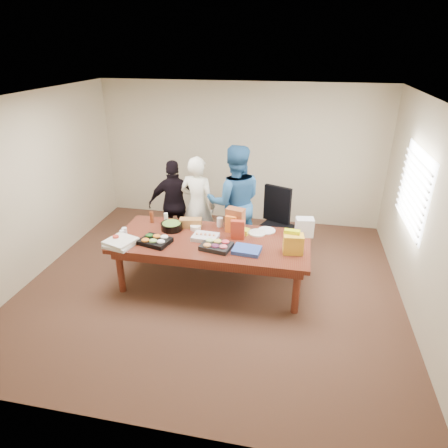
% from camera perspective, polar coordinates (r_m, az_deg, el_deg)
% --- Properties ---
extents(floor, '(5.50, 5.00, 0.02)m').
position_cam_1_polar(floor, '(5.96, -1.74, -8.80)').
color(floor, '#47301E').
rests_on(floor, ground).
extents(ceiling, '(5.50, 5.00, 0.02)m').
position_cam_1_polar(ceiling, '(4.98, -2.17, 18.11)').
color(ceiling, white).
rests_on(ceiling, wall_back).
extents(wall_back, '(5.50, 0.04, 2.70)m').
position_cam_1_polar(wall_back, '(7.66, 2.40, 10.26)').
color(wall_back, beige).
rests_on(wall_back, floor).
extents(wall_front, '(5.50, 0.04, 2.70)m').
position_cam_1_polar(wall_front, '(3.25, -12.29, -12.94)').
color(wall_front, beige).
rests_on(wall_front, floor).
extents(wall_left, '(0.04, 5.00, 2.70)m').
position_cam_1_polar(wall_left, '(6.50, -26.36, 4.85)').
color(wall_left, beige).
rests_on(wall_left, floor).
extents(wall_right, '(0.04, 5.00, 2.70)m').
position_cam_1_polar(wall_right, '(5.44, 27.58, 0.90)').
color(wall_right, beige).
rests_on(wall_right, floor).
extents(window_panel, '(0.03, 1.40, 1.10)m').
position_cam_1_polar(window_panel, '(5.92, 26.22, 4.60)').
color(window_panel, white).
rests_on(window_panel, wall_right).
extents(window_blinds, '(0.04, 1.36, 1.00)m').
position_cam_1_polar(window_blinds, '(5.91, 25.85, 4.65)').
color(window_blinds, beige).
rests_on(window_blinds, wall_right).
extents(conference_table, '(2.80, 1.20, 0.75)m').
position_cam_1_polar(conference_table, '(5.76, -1.79, -5.62)').
color(conference_table, '#4C1C0F').
rests_on(conference_table, floor).
extents(office_chair, '(0.75, 0.75, 1.14)m').
position_cam_1_polar(office_chair, '(6.45, 7.58, -0.31)').
color(office_chair, black).
rests_on(office_chair, floor).
extents(person_center, '(0.67, 0.50, 1.68)m').
position_cam_1_polar(person_center, '(6.52, -3.89, 2.78)').
color(person_center, white).
rests_on(person_center, floor).
extents(person_right, '(1.07, 0.92, 1.90)m').
position_cam_1_polar(person_right, '(6.34, 1.59, 3.23)').
color(person_right, '#265889').
rests_on(person_right, floor).
extents(person_left, '(0.98, 0.60, 1.56)m').
position_cam_1_polar(person_left, '(6.76, -7.21, 2.90)').
color(person_left, black).
rests_on(person_left, floor).
extents(veggie_tray, '(0.48, 0.41, 0.06)m').
position_cam_1_polar(veggie_tray, '(5.55, -10.12, -2.51)').
color(veggie_tray, black).
rests_on(veggie_tray, conference_table).
extents(fruit_tray, '(0.46, 0.39, 0.06)m').
position_cam_1_polar(fruit_tray, '(5.33, -1.12, -3.29)').
color(fruit_tray, black).
rests_on(fruit_tray, conference_table).
extents(sheet_cake, '(0.38, 0.29, 0.06)m').
position_cam_1_polar(sheet_cake, '(5.58, -2.76, -1.94)').
color(sheet_cake, silver).
rests_on(sheet_cake, conference_table).
extents(salad_bowl, '(0.38, 0.38, 0.11)m').
position_cam_1_polar(salad_bowl, '(5.90, -7.73, -0.34)').
color(salad_bowl, black).
rests_on(salad_bowl, conference_table).
extents(chip_bag_blue, '(0.40, 0.31, 0.06)m').
position_cam_1_polar(chip_bag_blue, '(5.25, 3.38, -3.86)').
color(chip_bag_blue, '#2C4A9F').
rests_on(chip_bag_blue, conference_table).
extents(chip_bag_red, '(0.20, 0.09, 0.29)m').
position_cam_1_polar(chip_bag_red, '(5.53, 2.03, -0.86)').
color(chip_bag_red, '#AC331C').
rests_on(chip_bag_red, conference_table).
extents(chip_bag_yellow, '(0.21, 0.10, 0.31)m').
position_cam_1_polar(chip_bag_yellow, '(5.29, 9.92, -2.41)').
color(chip_bag_yellow, '#E1F409').
rests_on(chip_bag_yellow, conference_table).
extents(chip_bag_orange, '(0.17, 0.10, 0.26)m').
position_cam_1_polar(chip_bag_orange, '(5.73, 1.03, -0.03)').
color(chip_bag_orange, orange).
rests_on(chip_bag_orange, conference_table).
extents(mayo_jar, '(0.12, 0.12, 0.14)m').
position_cam_1_polar(mayo_jar, '(5.93, -0.61, 0.28)').
color(mayo_jar, silver).
rests_on(mayo_jar, conference_table).
extents(mustard_bottle, '(0.08, 0.08, 0.17)m').
position_cam_1_polar(mustard_bottle, '(5.89, 2.27, 0.20)').
color(mustard_bottle, yellow).
rests_on(mustard_bottle, conference_table).
extents(dressing_bottle, '(0.07, 0.07, 0.18)m').
position_cam_1_polar(dressing_bottle, '(6.17, -10.62, 1.03)').
color(dressing_bottle, maroon).
rests_on(dressing_bottle, conference_table).
extents(ranch_bottle, '(0.07, 0.07, 0.19)m').
position_cam_1_polar(ranch_bottle, '(6.06, -8.53, 0.75)').
color(ranch_bottle, white).
rests_on(ranch_bottle, conference_table).
extents(banana_bunch, '(0.25, 0.19, 0.08)m').
position_cam_1_polar(banana_bunch, '(5.75, 2.58, -1.00)').
color(banana_bunch, yellow).
rests_on(banana_bunch, conference_table).
extents(bread_loaf, '(0.36, 0.20, 0.13)m').
position_cam_1_polar(bread_loaf, '(5.95, -4.93, 0.19)').
color(bread_loaf, '#9A6631').
rests_on(bread_loaf, conference_table).
extents(kraft_bag, '(0.30, 0.21, 0.35)m').
position_cam_1_polar(kraft_bag, '(5.78, 1.68, 0.67)').
color(kraft_bag, brown).
rests_on(kraft_bag, conference_table).
extents(red_cup, '(0.09, 0.09, 0.11)m').
position_cam_1_polar(red_cup, '(5.66, -15.64, -2.19)').
color(red_cup, '#B32F20').
rests_on(red_cup, conference_table).
extents(clear_cup_a, '(0.09, 0.09, 0.10)m').
position_cam_1_polar(clear_cup_a, '(5.83, -14.78, -1.37)').
color(clear_cup_a, white).
rests_on(clear_cup_a, conference_table).
extents(clear_cup_b, '(0.09, 0.09, 0.10)m').
position_cam_1_polar(clear_cup_b, '(5.89, -14.47, -1.02)').
color(clear_cup_b, silver).
rests_on(clear_cup_b, conference_table).
extents(pizza_box_lower, '(0.44, 0.44, 0.04)m').
position_cam_1_polar(pizza_box_lower, '(5.60, -15.00, -2.86)').
color(pizza_box_lower, white).
rests_on(pizza_box_lower, conference_table).
extents(pizza_box_upper, '(0.47, 0.47, 0.04)m').
position_cam_1_polar(pizza_box_upper, '(5.58, -15.02, -2.45)').
color(pizza_box_upper, silver).
rests_on(pizza_box_upper, pizza_box_lower).
extents(plate_a, '(0.31, 0.31, 0.02)m').
position_cam_1_polar(plate_a, '(5.85, 6.29, -0.95)').
color(plate_a, white).
rests_on(plate_a, conference_table).
extents(plate_b, '(0.26, 0.26, 0.02)m').
position_cam_1_polar(plate_b, '(5.77, 4.92, -1.29)').
color(plate_b, white).
rests_on(plate_b, conference_table).
extents(dip_bowl_a, '(0.16, 0.16, 0.06)m').
position_cam_1_polar(dip_bowl_a, '(5.76, 3.20, -1.06)').
color(dip_bowl_a, white).
rests_on(dip_bowl_a, conference_table).
extents(dip_bowl_b, '(0.19, 0.19, 0.06)m').
position_cam_1_polar(dip_bowl_b, '(5.87, -4.22, -0.51)').
color(dip_bowl_b, white).
rests_on(dip_bowl_b, conference_table).
extents(grocery_bag_white, '(0.28, 0.22, 0.27)m').
position_cam_1_polar(grocery_bag_white, '(5.75, 11.78, -0.43)').
color(grocery_bag_white, white).
rests_on(grocery_bag_white, conference_table).
extents(grocery_bag_yellow, '(0.29, 0.21, 0.27)m').
position_cam_1_polar(grocery_bag_yellow, '(5.25, 10.17, -2.91)').
color(grocery_bag_yellow, gold).
rests_on(grocery_bag_yellow, conference_table).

